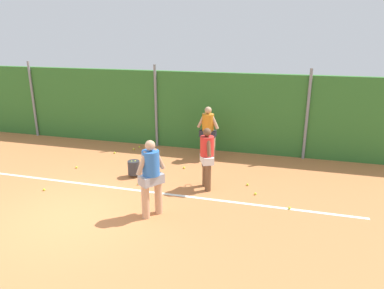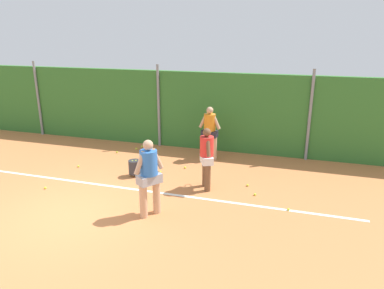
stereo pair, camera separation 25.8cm
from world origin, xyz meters
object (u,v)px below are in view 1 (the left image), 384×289
tennis_ball_9 (138,184)px  tennis_ball_10 (115,153)px  tennis_ball_1 (184,168)px  tennis_ball_11 (44,190)px  tennis_ball_5 (134,149)px  tennis_ball_6 (146,201)px  tennis_ball_8 (289,208)px  tennis_ball_2 (160,172)px  tennis_ball_7 (76,167)px  tennis_ball_3 (247,185)px  player_midcourt (207,155)px  tennis_ball_4 (139,147)px  player_foreground_near (151,174)px  player_backcourt_far (208,130)px  tennis_ball_13 (255,194)px  ball_hopper (134,168)px

tennis_ball_9 → tennis_ball_10: same height
tennis_ball_1 → tennis_ball_11: same height
tennis_ball_5 → tennis_ball_11: same height
tennis_ball_6 → tennis_ball_8: (3.59, 0.59, 0.00)m
tennis_ball_2 → tennis_ball_7: same height
tennis_ball_3 → tennis_ball_11: (-5.39, -1.84, 0.00)m
player_midcourt → tennis_ball_4: player_midcourt is taller
tennis_ball_1 → player_foreground_near: bearing=-87.3°
player_backcourt_far → tennis_ball_1: size_ratio=27.67×
tennis_ball_2 → player_midcourt: bearing=-22.0°
tennis_ball_4 → tennis_ball_5: bearing=-105.6°
tennis_ball_7 → tennis_ball_10: (0.51, 1.65, 0.00)m
tennis_ball_1 → tennis_ball_3: same height
tennis_ball_3 → tennis_ball_2: bearing=175.7°
tennis_ball_2 → tennis_ball_5: 2.57m
player_foreground_near → tennis_ball_13: 3.06m
player_foreground_near → tennis_ball_8: size_ratio=28.45×
tennis_ball_8 → tennis_ball_5: bearing=150.0°
tennis_ball_3 → tennis_ball_7: (-5.48, -0.11, 0.00)m
player_foreground_near → tennis_ball_10: bearing=-107.6°
player_foreground_near → tennis_ball_8: 3.53m
tennis_ball_9 → tennis_ball_1: bearing=60.5°
tennis_ball_8 → tennis_ball_4: bearing=147.4°
tennis_ball_4 → tennis_ball_1: bearing=-35.7°
player_midcourt → tennis_ball_1: player_midcourt is taller
player_foreground_near → tennis_ball_10: (-2.99, 3.87, -1.02)m
player_midcourt → tennis_ball_11: player_midcourt is taller
tennis_ball_7 → tennis_ball_9: size_ratio=1.00×
tennis_ball_11 → tennis_ball_6: bearing=1.9°
tennis_ball_2 → tennis_ball_7: size_ratio=1.00×
player_midcourt → tennis_ball_13: (1.37, -0.08, -0.94)m
player_backcourt_far → tennis_ball_1: 1.59m
player_foreground_near → tennis_ball_4: 5.42m
player_foreground_near → player_backcourt_far: size_ratio=1.03×
player_foreground_near → tennis_ball_9: bearing=-111.1°
player_foreground_near → player_midcourt: player_foreground_near is taller
player_foreground_near → tennis_ball_4: size_ratio=28.45×
tennis_ball_2 → tennis_ball_11: size_ratio=1.00×
tennis_ball_7 → player_foreground_near: bearing=-32.4°
ball_hopper → tennis_ball_1: bearing=39.1°
player_backcourt_far → tennis_ball_9: bearing=66.4°
player_foreground_near → tennis_ball_8: bearing=145.1°
tennis_ball_3 → tennis_ball_13: 0.62m
player_foreground_near → tennis_ball_5: bearing=-116.0°
player_foreground_near → tennis_ball_2: bearing=-128.5°
player_foreground_near → tennis_ball_6: 1.26m
tennis_ball_6 → tennis_ball_2: bearing=100.0°
ball_hopper → tennis_ball_7: ball_hopper is taller
tennis_ball_8 → tennis_ball_10: 6.72m
tennis_ball_2 → tennis_ball_11: (-2.64, -2.05, 0.00)m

